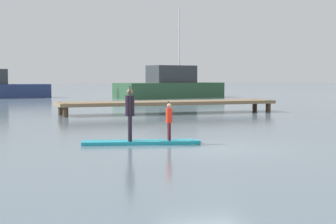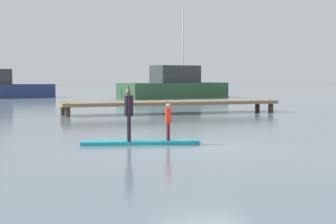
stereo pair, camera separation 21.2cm
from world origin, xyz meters
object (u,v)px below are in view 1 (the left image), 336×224
Objects in this scene: paddler_adult at (130,111)px; fishing_boat_white_large at (171,86)px; paddler_child_solo at (169,120)px; paddleboard_near at (141,142)px.

fishing_boat_white_large is at bearing 68.27° from paddler_adult.
fishing_boat_white_large is at bearing 70.22° from paddler_child_solo.
paddler_adult is 34.48m from fishing_boat_white_large.
paddler_child_solo reaches higher than paddleboard_near.
fishing_boat_white_large is (12.76, 32.03, 0.07)m from paddler_adult.
paddler_adult is (-0.32, 0.07, 0.94)m from paddleboard_near.
paddleboard_near is 3.05× the size of paddler_child_solo.
paddleboard_near is at bearing -111.19° from fishing_boat_white_large.
paddler_adult is at bearing 167.19° from paddler_child_solo.
paddleboard_near is 34.44m from fishing_boat_white_large.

